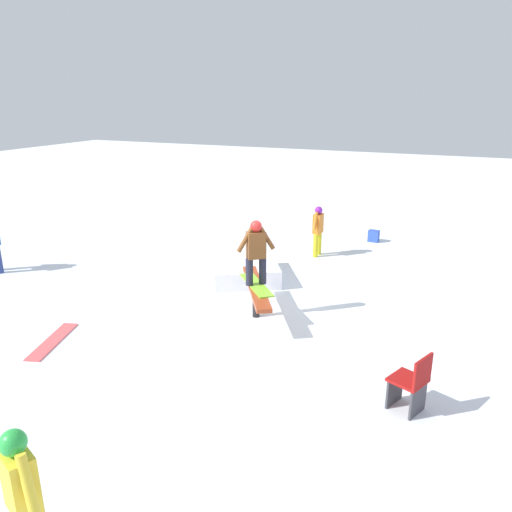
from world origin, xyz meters
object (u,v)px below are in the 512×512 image
bystander_orange (318,228)px  folding_chair (411,384)px  loose_snowboard_coral (53,341)px  rail_feature (256,290)px  main_rider_on_rail (256,254)px  bystander_yellow (23,497)px  backpack_on_snow (374,236)px

bystander_orange → folding_chair: bearing=-147.7°
loose_snowboard_coral → rail_feature: bearing=-67.1°
rail_feature → folding_chair: folding_chair is taller
rail_feature → bystander_orange: 4.23m
main_rider_on_rail → bystander_yellow: bearing=-38.3°
rail_feature → loose_snowboard_coral: bearing=-81.1°
bystander_orange → main_rider_on_rail: bearing=-174.5°
folding_chair → backpack_on_snow: size_ratio=2.59×
folding_chair → rail_feature: bearing=-99.0°
rail_feature → bystander_yellow: (5.88, 0.39, 0.31)m
folding_chair → backpack_on_snow: bearing=-142.9°
bystander_orange → backpack_on_snow: bearing=-25.1°
rail_feature → bystander_yellow: bystander_yellow is taller
rail_feature → main_rider_on_rail: size_ratio=1.61×
main_rider_on_rail → folding_chair: (1.95, 3.17, -0.88)m
rail_feature → loose_snowboard_coral: 3.80m
bystander_yellow → folding_chair: size_ratio=1.75×
main_rider_on_rail → bystander_yellow: (5.88, 0.39, -0.43)m
bystander_yellow → loose_snowboard_coral: (-3.45, -3.26, -0.85)m
rail_feature → loose_snowboard_coral: (2.43, -2.87, -0.54)m
bystander_yellow → bystander_orange: 10.11m
bystander_yellow → loose_snowboard_coral: bystander_yellow is taller
rail_feature → main_rider_on_rail: main_rider_on_rail is taller
bystander_yellow → backpack_on_snow: bystander_yellow is taller
main_rider_on_rail → loose_snowboard_coral: 3.97m
main_rider_on_rail → loose_snowboard_coral: bearing=-91.9°
bystander_yellow → loose_snowboard_coral: 4.83m
bystander_orange → folding_chair: size_ratio=1.54×
bystander_orange → folding_chair: (6.18, 3.23, -0.35)m
bystander_orange → loose_snowboard_coral: bystander_orange is taller
rail_feature → folding_chair: 3.73m
main_rider_on_rail → bystander_orange: main_rider_on_rail is taller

